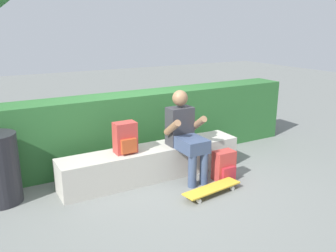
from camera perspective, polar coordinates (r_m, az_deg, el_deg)
The scene contains 7 objects.
ground_plane at distance 4.77m, azimuth -0.98°, elevation -9.11°, with size 24.00×24.00×0.00m, color slate.
bench_main at distance 4.89m, azimuth -2.42°, elevation -5.76°, with size 2.53×0.45×0.43m.
person_skater at distance 4.76m, azimuth 2.77°, elevation -1.07°, with size 0.49×0.62×1.18m.
skateboard_near_person at distance 4.49m, azimuth 7.00°, elevation -9.84°, with size 0.82×0.30×0.09m.
backpack_on_bench at distance 4.59m, azimuth -6.78°, elevation -1.93°, with size 0.28×0.23×0.40m.
backpack_on_ground at distance 4.87m, azimuth 8.90°, elevation -6.28°, with size 0.28×0.23×0.40m.
hedge_row at distance 5.52m, azimuth -4.65°, elevation 0.02°, with size 5.32×0.52×1.02m.
Camera 1 is at (-2.07, -3.79, 2.01)m, focal length 38.41 mm.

